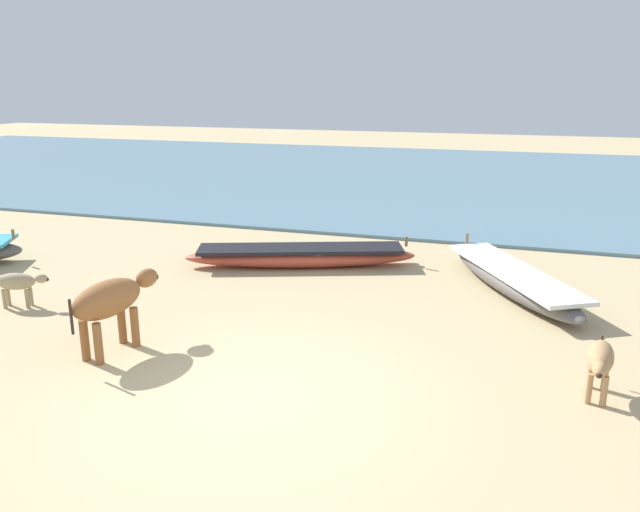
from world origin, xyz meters
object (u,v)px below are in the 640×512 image
(calf_near_tan, at_px, (600,360))
(fishing_boat_5, at_px, (301,256))
(cow_adult_brown, at_px, (111,301))
(fishing_boat_0, at_px, (513,279))
(calf_far_dun, at_px, (18,283))

(calf_near_tan, bearing_deg, fishing_boat_5, -121.45)
(fishing_boat_5, height_order, cow_adult_brown, cow_adult_brown)
(fishing_boat_0, distance_m, cow_adult_brown, 6.79)
(cow_adult_brown, xyz_separation_m, calf_far_dun, (-2.58, 1.05, -0.33))
(cow_adult_brown, distance_m, calf_near_tan, 6.27)
(fishing_boat_0, xyz_separation_m, cow_adult_brown, (-5.19, -4.35, 0.52))
(cow_adult_brown, bearing_deg, calf_near_tan, -73.97)
(fishing_boat_5, distance_m, cow_adult_brown, 4.86)
(calf_near_tan, distance_m, calf_far_dun, 8.82)
(cow_adult_brown, bearing_deg, fishing_boat_5, -2.32)
(fishing_boat_0, bearing_deg, cow_adult_brown, 100.11)
(fishing_boat_0, bearing_deg, calf_far_dun, 83.17)
(cow_adult_brown, height_order, calf_far_dun, cow_adult_brown)
(fishing_boat_5, height_order, calf_near_tan, calf_near_tan)
(cow_adult_brown, relative_size, calf_near_tan, 1.53)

